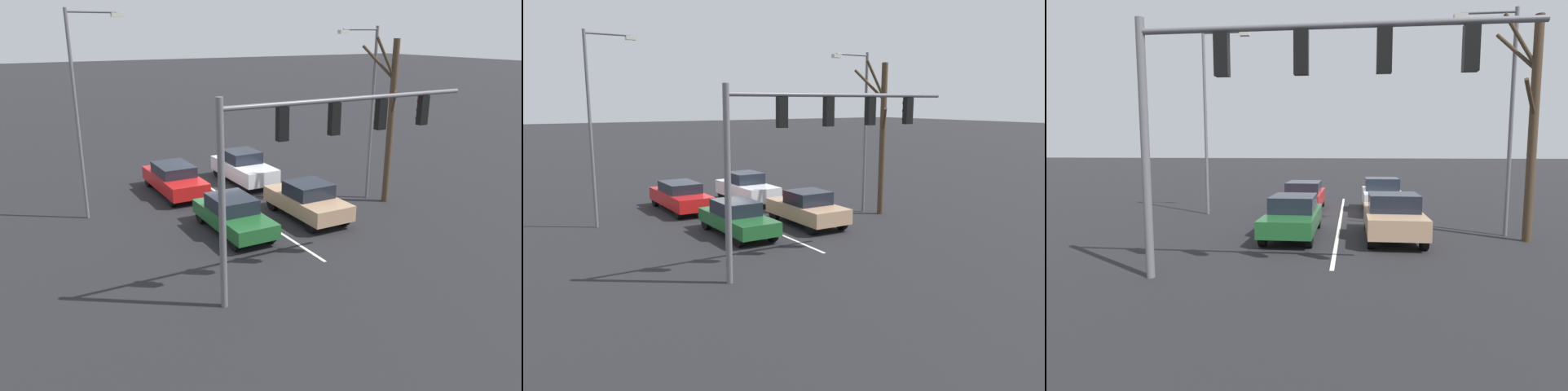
% 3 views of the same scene
% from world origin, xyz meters
% --- Properties ---
extents(ground_plane, '(240.00, 240.00, 0.00)m').
position_xyz_m(ground_plane, '(0.00, 0.00, 0.00)').
color(ground_plane, black).
extents(lane_stripe_left_divider, '(0.12, 15.14, 0.01)m').
position_xyz_m(lane_stripe_left_divider, '(0.00, 1.57, 0.01)').
color(lane_stripe_left_divider, silver).
rests_on(lane_stripe_left_divider, ground_plane).
extents(car_tan_leftlane_front, '(1.87, 4.24, 1.57)m').
position_xyz_m(car_tan_leftlane_front, '(-1.91, 5.14, 0.79)').
color(car_tan_leftlane_front, tan).
rests_on(car_tan_leftlane_front, ground_plane).
extents(car_darkgreen_midlane_front, '(1.74, 4.36, 1.45)m').
position_xyz_m(car_darkgreen_midlane_front, '(1.57, 5.09, 0.74)').
color(car_darkgreen_midlane_front, '#1E5928').
rests_on(car_darkgreen_midlane_front, ground_plane).
extents(car_white_leftlane_second, '(1.80, 4.48, 1.67)m').
position_xyz_m(car_white_leftlane_second, '(-1.95, -0.89, 0.83)').
color(car_white_leftlane_second, silver).
rests_on(car_white_leftlane_second, ground_plane).
extents(car_red_midlane_second, '(1.82, 4.70, 1.47)m').
position_xyz_m(car_red_midlane_second, '(1.89, -0.80, 0.77)').
color(car_red_midlane_second, red).
rests_on(car_red_midlane_second, ground_plane).
extents(traffic_signal_gantry, '(8.83, 0.37, 6.03)m').
position_xyz_m(traffic_signal_gantry, '(1.22, 10.12, 4.62)').
color(traffic_signal_gantry, slate).
rests_on(traffic_signal_gantry, ground_plane).
extents(street_lamp_right_shoulder, '(2.22, 0.24, 8.48)m').
position_xyz_m(street_lamp_right_shoulder, '(6.09, 0.65, 4.90)').
color(street_lamp_right_shoulder, slate).
rests_on(street_lamp_right_shoulder, ground_plane).
extents(street_lamp_left_shoulder, '(2.13, 0.24, 7.84)m').
position_xyz_m(street_lamp_left_shoulder, '(-5.71, 4.23, 4.56)').
color(street_lamp_left_shoulder, slate).
rests_on(street_lamp_left_shoulder, ground_plane).
extents(bare_tree_near, '(1.23, 2.11, 7.44)m').
position_xyz_m(bare_tree_near, '(-6.28, 5.06, 3.97)').
color(bare_tree_near, '#423323').
rests_on(bare_tree_near, ground_plane).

